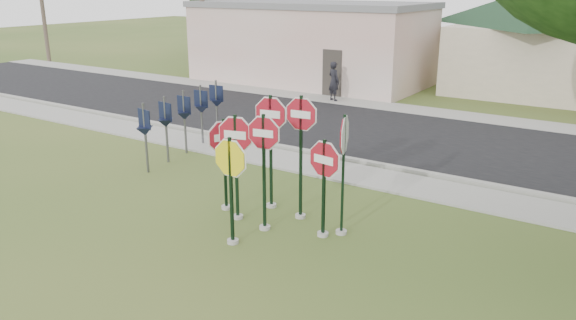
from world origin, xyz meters
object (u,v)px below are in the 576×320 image
Objects in this scene: stop_sign_yellow at (231,177)px; pedestrian at (334,81)px; stop_sign_center at (264,157)px; stop_sign_left at (236,152)px.

pedestrian is at bearing 110.83° from stop_sign_yellow.
stop_sign_left is (-0.86, 0.14, -0.06)m from stop_sign_center.
stop_sign_left is 13.57m from pedestrian.
stop_sign_center is at bearing 135.93° from pedestrian.
stop_sign_left is (-0.71, 1.06, 0.14)m from stop_sign_yellow.
stop_sign_left is at bearing 123.53° from stop_sign_yellow.
stop_sign_yellow is 14.80m from pedestrian.
pedestrian is at bearing 112.76° from stop_sign_center.
stop_sign_center is 0.87m from stop_sign_left.
stop_sign_left reaches higher than pedestrian.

